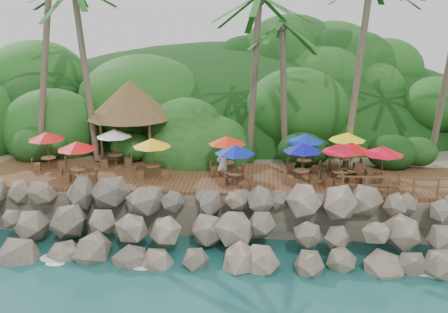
{
  "coord_description": "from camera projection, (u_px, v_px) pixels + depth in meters",
  "views": [
    {
      "loc": [
        2.11,
        -19.52,
        10.89
      ],
      "look_at": [
        0.0,
        6.0,
        3.4
      ],
      "focal_mm": 40.89,
      "sensor_mm": 36.0,
      "label": 1
    }
  ],
  "objects": [
    {
      "name": "land_base",
      "position": [
        235.0,
        149.0,
        36.91
      ],
      "size": [
        32.0,
        25.2,
        2.1
      ],
      "primitive_type": "cube",
      "color": "gray",
      "rests_on": "ground"
    },
    {
      "name": "dining_clusters",
      "position": [
        238.0,
        145.0,
        26.19
      ],
      "size": [
        19.52,
        5.12,
        2.16
      ],
      "color": "brown",
      "rests_on": "terrace"
    },
    {
      "name": "seawall",
      "position": [
        217.0,
        228.0,
        23.49
      ],
      "size": [
        29.0,
        4.0,
        2.3
      ],
      "primitive_type": null,
      "color": "gray",
      "rests_on": "ground"
    },
    {
      "name": "ground",
      "position": [
        213.0,
        271.0,
        21.9
      ],
      "size": [
        140.0,
        140.0,
        0.0
      ],
      "primitive_type": "plane",
      "color": "#19514F",
      "rests_on": "ground"
    },
    {
      "name": "waiter",
      "position": [
        222.0,
        165.0,
        26.32
      ],
      "size": [
        0.69,
        0.59,
        1.61
      ],
      "primitive_type": "imported",
      "rotation": [
        0.0,
        0.0,
        3.55
      ],
      "color": "white",
      "rests_on": "terrace"
    },
    {
      "name": "palapa",
      "position": [
        130.0,
        99.0,
        29.62
      ],
      "size": [
        5.07,
        5.07,
        4.6
      ],
      "color": "brown",
      "rests_on": "ground"
    },
    {
      "name": "jungle_hill",
      "position": [
        241.0,
        138.0,
        44.38
      ],
      "size": [
        44.8,
        28.0,
        15.4
      ],
      "primitive_type": "ellipsoid",
      "color": "#143811",
      "rests_on": "ground"
    },
    {
      "name": "jungle_foliage",
      "position": [
        234.0,
        167.0,
        36.25
      ],
      "size": [
        44.0,
        16.0,
        12.0
      ],
      "primitive_type": null,
      "color": "#143811",
      "rests_on": "ground"
    },
    {
      "name": "railing",
      "position": [
        414.0,
        185.0,
        23.85
      ],
      "size": [
        7.2,
        0.1,
        1.0
      ],
      "color": "brown",
      "rests_on": "terrace"
    },
    {
      "name": "terrace",
      "position": [
        224.0,
        178.0,
        27.02
      ],
      "size": [
        26.0,
        5.0,
        0.2
      ],
      "primitive_type": "cube",
      "color": "brown",
      "rests_on": "land_base"
    },
    {
      "name": "foam_line",
      "position": [
        213.0,
        267.0,
        22.18
      ],
      "size": [
        25.2,
        0.8,
        0.06
      ],
      "color": "white",
      "rests_on": "ground"
    }
  ]
}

